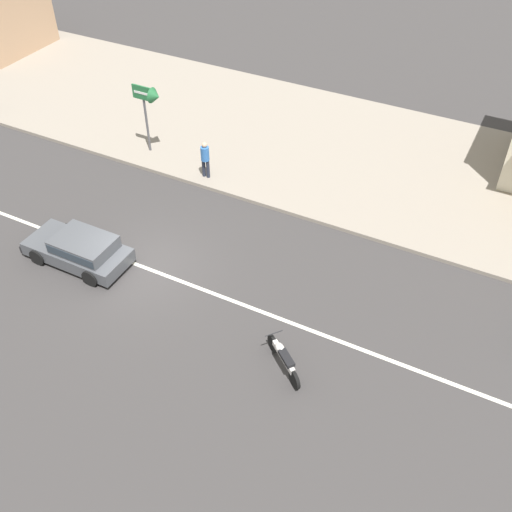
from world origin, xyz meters
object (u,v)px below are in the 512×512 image
at_px(pedestrian_mid_kerb, 205,157).
at_px(hatchback_dark_grey_4, 80,249).
at_px(motorcycle_1, 283,358).
at_px(arrow_signboard, 152,99).

bearing_deg(pedestrian_mid_kerb, hatchback_dark_grey_4, -101.03).
bearing_deg(motorcycle_1, pedestrian_mid_kerb, 133.69).
bearing_deg(arrow_signboard, hatchback_dark_grey_4, -77.60).
relative_size(hatchback_dark_grey_4, arrow_signboard, 1.26).
height_order(hatchback_dark_grey_4, arrow_signboard, arrow_signboard).
bearing_deg(hatchback_dark_grey_4, motorcycle_1, -6.60).
height_order(arrow_signboard, pedestrian_mid_kerb, arrow_signboard).
xyz_separation_m(motorcycle_1, arrow_signboard, (-9.66, 7.84, 2.25)).
bearing_deg(arrow_signboard, motorcycle_1, -39.07).
xyz_separation_m(hatchback_dark_grey_4, arrow_signboard, (-1.52, 6.90, 2.08)).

